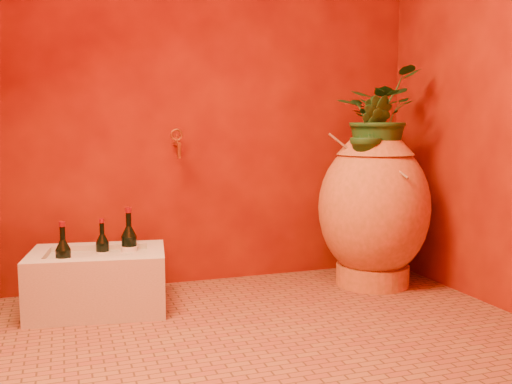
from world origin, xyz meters
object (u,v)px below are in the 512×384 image
object	(u,v)px
stone_basin	(98,282)
wall_tap	(177,142)
wine_bottle_b	(129,249)
wine_bottle_c	(64,263)
amphora	(374,207)
wine_bottle_a	(103,254)

from	to	relation	value
stone_basin	wall_tap	xyz separation A→B (m)	(0.48, 0.30, 0.71)
wine_bottle_b	wine_bottle_c	size ratio (longest dim) A/B	1.10
wall_tap	amphora	bearing A→B (deg)	-16.56
stone_basin	wine_bottle_a	xyz separation A→B (m)	(0.03, 0.08, 0.13)
wine_bottle_a	wall_tap	size ratio (longest dim) A/B	1.72
wine_bottle_c	wine_bottle_b	bearing A→B (deg)	26.10
wine_bottle_a	wall_tap	distance (m)	0.76
wine_bottle_b	wine_bottle_c	xyz separation A→B (m)	(-0.33, -0.16, -0.01)
amphora	wall_tap	bearing A→B (deg)	163.44
wine_bottle_b	wine_bottle_c	bearing A→B (deg)	-153.90
wine_bottle_a	wine_bottle_c	size ratio (longest dim) A/B	0.93
stone_basin	wine_bottle_a	distance (m)	0.16
stone_basin	wine_bottle_c	bearing A→B (deg)	-150.33
wine_bottle_b	wine_bottle_a	bearing A→B (deg)	174.59
wine_bottle_a	wine_bottle_c	distance (m)	0.26
wine_bottle_a	wall_tap	bearing A→B (deg)	25.41
wine_bottle_a	wine_bottle_b	world-z (taller)	wine_bottle_b
wine_bottle_b	stone_basin	bearing A→B (deg)	-157.62
wine_bottle_b	wine_bottle_c	distance (m)	0.37
amphora	wine_bottle_a	world-z (taller)	amphora
wine_bottle_a	wall_tap	world-z (taller)	wall_tap
amphora	wine_bottle_c	xyz separation A→B (m)	(-1.76, -0.06, -0.18)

